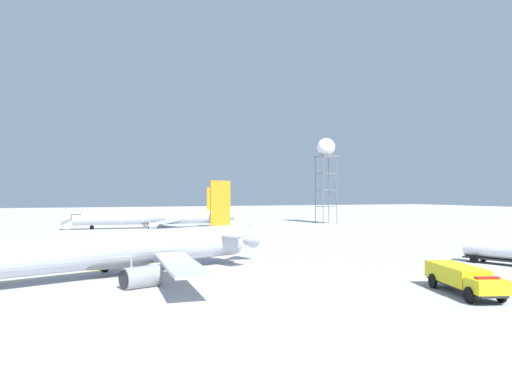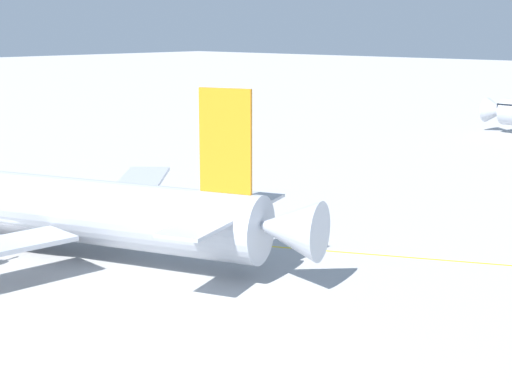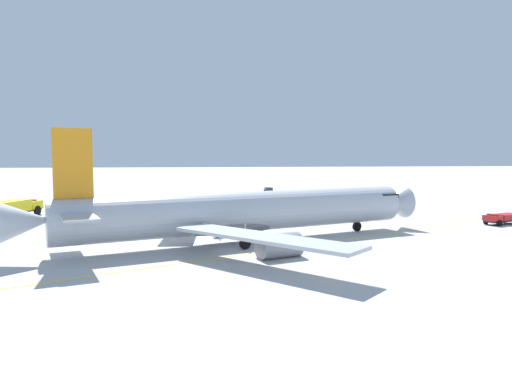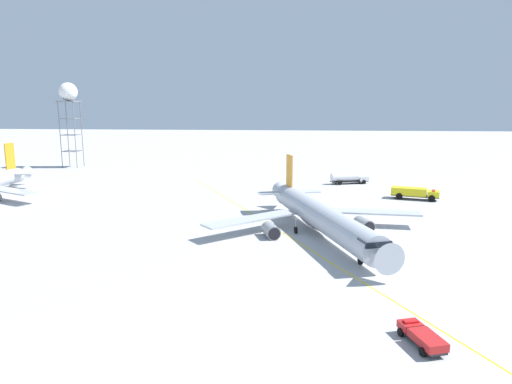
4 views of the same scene
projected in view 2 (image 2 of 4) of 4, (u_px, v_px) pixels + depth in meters
name	position (u px, v px, depth m)	size (l,w,h in m)	color
ground_plane	(14.00, 254.00, 50.24)	(600.00, 600.00, 0.00)	#B2B2B2
airliner_main	(10.00, 205.00, 51.20)	(42.16, 35.35, 11.11)	#B2B7C1
taxiway_centreline	(9.00, 226.00, 57.53)	(122.64, 60.76, 0.01)	yellow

